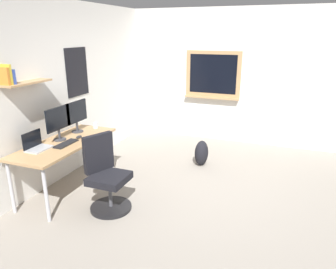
{
  "coord_description": "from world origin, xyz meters",
  "views": [
    {
      "loc": [
        -3.82,
        -0.7,
        2.14
      ],
      "look_at": [
        -0.13,
        0.72,
        0.85
      ],
      "focal_mm": 33.57,
      "sensor_mm": 36.0,
      "label": 1
    }
  ],
  "objects_px": {
    "laptop": "(36,145)",
    "monitor_primary": "(58,121)",
    "monitor_secondary": "(76,114)",
    "keyboard": "(66,144)",
    "coffee_mug": "(95,125)",
    "computer_mouse": "(79,137)",
    "office_chair": "(106,178)",
    "desk": "(65,146)",
    "backpack": "(201,153)"
  },
  "relations": [
    {
      "from": "desk",
      "to": "coffee_mug",
      "type": "bearing_deg",
      "value": -2.62
    },
    {
      "from": "laptop",
      "to": "monitor_secondary",
      "type": "xyz_separation_m",
      "value": [
        0.79,
        -0.05,
        0.22
      ]
    },
    {
      "from": "desk",
      "to": "coffee_mug",
      "type": "distance_m",
      "value": 0.7
    },
    {
      "from": "monitor_primary",
      "to": "monitor_secondary",
      "type": "relative_size",
      "value": 1.0
    },
    {
      "from": "laptop",
      "to": "keyboard",
      "type": "relative_size",
      "value": 0.84
    },
    {
      "from": "office_chair",
      "to": "coffee_mug",
      "type": "bearing_deg",
      "value": 38.76
    },
    {
      "from": "monitor_primary",
      "to": "office_chair",
      "type": "bearing_deg",
      "value": -105.92
    },
    {
      "from": "coffee_mug",
      "to": "laptop",
      "type": "bearing_deg",
      "value": 169.97
    },
    {
      "from": "backpack",
      "to": "desk",
      "type": "bearing_deg",
      "value": 135.47
    },
    {
      "from": "computer_mouse",
      "to": "coffee_mug",
      "type": "relative_size",
      "value": 1.13
    },
    {
      "from": "office_chair",
      "to": "coffee_mug",
      "type": "xyz_separation_m",
      "value": [
        0.9,
        0.72,
        0.36
      ]
    },
    {
      "from": "office_chair",
      "to": "monitor_secondary",
      "type": "height_order",
      "value": "monitor_secondary"
    },
    {
      "from": "desk",
      "to": "backpack",
      "type": "height_order",
      "value": "desk"
    },
    {
      "from": "office_chair",
      "to": "monitor_primary",
      "type": "height_order",
      "value": "monitor_primary"
    },
    {
      "from": "office_chair",
      "to": "desk",
      "type": "bearing_deg",
      "value": 74.75
    },
    {
      "from": "monitor_primary",
      "to": "laptop",
      "type": "bearing_deg",
      "value": 173.06
    },
    {
      "from": "monitor_secondary",
      "to": "keyboard",
      "type": "xyz_separation_m",
      "value": [
        -0.52,
        -0.19,
        -0.26
      ]
    },
    {
      "from": "computer_mouse",
      "to": "monitor_primary",
      "type": "bearing_deg",
      "value": 130.69
    },
    {
      "from": "computer_mouse",
      "to": "coffee_mug",
      "type": "height_order",
      "value": "coffee_mug"
    },
    {
      "from": "coffee_mug",
      "to": "desk",
      "type": "bearing_deg",
      "value": 177.38
    },
    {
      "from": "laptop",
      "to": "monitor_secondary",
      "type": "relative_size",
      "value": 0.67
    },
    {
      "from": "backpack",
      "to": "coffee_mug",
      "type": "bearing_deg",
      "value": 119.7
    },
    {
      "from": "monitor_primary",
      "to": "desk",
      "type": "bearing_deg",
      "value": -110.55
    },
    {
      "from": "coffee_mug",
      "to": "computer_mouse",
      "type": "bearing_deg",
      "value": -174.19
    },
    {
      "from": "desk",
      "to": "office_chair",
      "type": "distance_m",
      "value": 0.82
    },
    {
      "from": "desk",
      "to": "monitor_primary",
      "type": "distance_m",
      "value": 0.36
    },
    {
      "from": "computer_mouse",
      "to": "coffee_mug",
      "type": "xyz_separation_m",
      "value": [
        0.49,
        0.05,
        0.03
      ]
    },
    {
      "from": "office_chair",
      "to": "laptop",
      "type": "bearing_deg",
      "value": 99.49
    },
    {
      "from": "coffee_mug",
      "to": "monitor_primary",
      "type": "bearing_deg",
      "value": 168.12
    },
    {
      "from": "desk",
      "to": "laptop",
      "type": "xyz_separation_m",
      "value": [
        -0.36,
        0.15,
        0.12
      ]
    },
    {
      "from": "keyboard",
      "to": "coffee_mug",
      "type": "relative_size",
      "value": 4.02
    },
    {
      "from": "laptop",
      "to": "monitor_primary",
      "type": "xyz_separation_m",
      "value": [
        0.4,
        -0.05,
        0.22
      ]
    },
    {
      "from": "office_chair",
      "to": "monitor_primary",
      "type": "bearing_deg",
      "value": 74.08
    },
    {
      "from": "office_chair",
      "to": "keyboard",
      "type": "distance_m",
      "value": 0.76
    },
    {
      "from": "monitor_secondary",
      "to": "coffee_mug",
      "type": "bearing_deg",
      "value": -28.16
    },
    {
      "from": "coffee_mug",
      "to": "office_chair",
      "type": "bearing_deg",
      "value": -141.24
    },
    {
      "from": "computer_mouse",
      "to": "backpack",
      "type": "xyz_separation_m",
      "value": [
        1.34,
        -1.43,
        -0.53
      ]
    },
    {
      "from": "monitor_primary",
      "to": "coffee_mug",
      "type": "relative_size",
      "value": 5.04
    },
    {
      "from": "office_chair",
      "to": "computer_mouse",
      "type": "relative_size",
      "value": 9.13
    },
    {
      "from": "office_chair",
      "to": "computer_mouse",
      "type": "xyz_separation_m",
      "value": [
        0.41,
        0.67,
        0.33
      ]
    },
    {
      "from": "office_chair",
      "to": "monitor_secondary",
      "type": "xyz_separation_m",
      "value": [
        0.64,
        0.86,
        0.59
      ]
    },
    {
      "from": "desk",
      "to": "laptop",
      "type": "distance_m",
      "value": 0.41
    },
    {
      "from": "desk",
      "to": "backpack",
      "type": "relative_size",
      "value": 3.73
    },
    {
      "from": "backpack",
      "to": "monitor_primary",
      "type": "bearing_deg",
      "value": 132.79
    },
    {
      "from": "laptop",
      "to": "coffee_mug",
      "type": "height_order",
      "value": "laptop"
    },
    {
      "from": "monitor_secondary",
      "to": "keyboard",
      "type": "distance_m",
      "value": 0.61
    },
    {
      "from": "office_chair",
      "to": "coffee_mug",
      "type": "distance_m",
      "value": 1.21
    },
    {
      "from": "computer_mouse",
      "to": "desk",
      "type": "bearing_deg",
      "value": 157.86
    },
    {
      "from": "office_chair",
      "to": "computer_mouse",
      "type": "distance_m",
      "value": 0.85
    },
    {
      "from": "laptop",
      "to": "monitor_secondary",
      "type": "bearing_deg",
      "value": -3.48
    }
  ]
}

